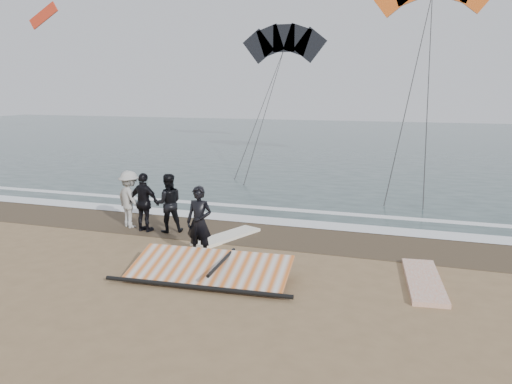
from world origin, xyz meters
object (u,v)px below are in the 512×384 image
board_cream (227,237)px  sail_rig (210,269)px  board_white (424,281)px  man_main (199,222)px

board_cream → sail_rig: 3.07m
board_white → board_cream: bearing=155.1°
board_white → board_cream: size_ratio=1.13×
board_cream → sail_rig: bearing=-54.2°
board_white → sail_rig: bearing=-173.0°
man_main → sail_rig: (0.78, -1.17, -0.75)m
board_white → sail_rig: size_ratio=0.62×
man_main → board_cream: size_ratio=0.80×
board_white → board_cream: board_white is taller
board_white → sail_rig: sail_rig is taller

